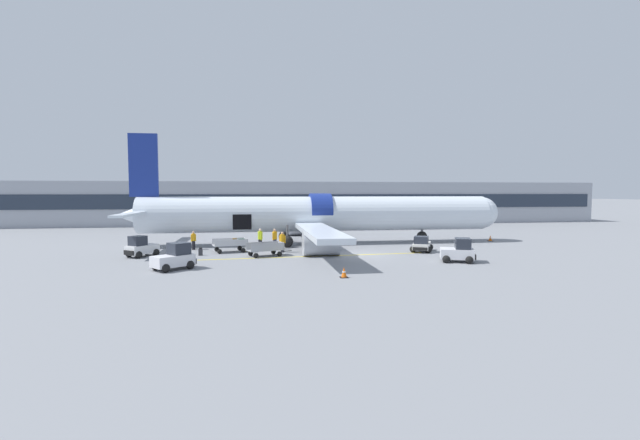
{
  "coord_description": "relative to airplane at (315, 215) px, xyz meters",
  "views": [
    {
      "loc": [
        -8.61,
        -33.52,
        5.08
      ],
      "look_at": [
        -2.75,
        4.45,
        2.56
      ],
      "focal_mm": 24.0,
      "sensor_mm": 36.0,
      "label": 1
    }
  ],
  "objects": [
    {
      "name": "baggage_tug_lead",
      "position": [
        8.2,
        -6.93,
        -2.26
      ],
      "size": [
        2.54,
        3.12,
        1.34
      ],
      "color": "silver",
      "rests_on": "ground_plane"
    },
    {
      "name": "safety_cone_nose",
      "position": [
        18.28,
        -0.59,
        -2.56
      ],
      "size": [
        0.51,
        0.51,
        0.6
      ],
      "color": "black",
      "rests_on": "ground_plane"
    },
    {
      "name": "baggage_tug_mid",
      "position": [
        -14.72,
        -6.36,
        -2.15
      ],
      "size": [
        2.45,
        2.63,
        1.67
      ],
      "color": "white",
      "rests_on": "ground_plane"
    },
    {
      "name": "baggage_cart_queued",
      "position": [
        -5.05,
        -7.51,
        -2.32
      ],
      "size": [
        3.73,
        2.31,
        1.07
      ],
      "color": "#999BA0",
      "rests_on": "ground_plane"
    },
    {
      "name": "apron_marking_line",
      "position": [
        -1.13,
        -8.23,
        -2.83
      ],
      "size": [
        18.11,
        1.31,
        0.01
      ],
      "color": "yellow",
      "rests_on": "ground_plane"
    },
    {
      "name": "suitcase_on_tarmac_upright",
      "position": [
        -10.2,
        -6.45,
        -2.56
      ],
      "size": [
        0.35,
        0.22,
        0.66
      ],
      "color": "#2D2D33",
      "rests_on": "ground_plane"
    },
    {
      "name": "ground_crew_supervisor",
      "position": [
        -11.23,
        -2.78,
        -1.97
      ],
      "size": [
        0.52,
        0.52,
        1.64
      ],
      "color": "black",
      "rests_on": "ground_plane"
    },
    {
      "name": "ground_crew_loader_b",
      "position": [
        -4.14,
        -3.46,
        -1.88
      ],
      "size": [
        0.57,
        0.59,
        1.82
      ],
      "color": "#1E2338",
      "rests_on": "ground_plane"
    },
    {
      "name": "safety_cone_engine_left",
      "position": [
        -0.67,
        -16.83,
        -2.54
      ],
      "size": [
        0.48,
        0.48,
        0.63
      ],
      "color": "black",
      "rests_on": "ground_plane"
    },
    {
      "name": "baggage_tug_spare",
      "position": [
        -11.12,
        -12.47,
        -2.11
      ],
      "size": [
        2.88,
        2.7,
        1.74
      ],
      "color": "silver",
      "rests_on": "ground_plane"
    },
    {
      "name": "ground_crew_driver",
      "position": [
        -3.59,
        -5.57,
        -1.91
      ],
      "size": [
        0.58,
        0.54,
        1.75
      ],
      "color": "#2D2D33",
      "rests_on": "ground_plane"
    },
    {
      "name": "terminal_strip",
      "position": [
        2.7,
        29.43,
        0.49
      ],
      "size": [
        96.85,
        11.91,
        6.65
      ],
      "color": "#9EA3AD",
      "rests_on": "ground_plane"
    },
    {
      "name": "baggage_cart_loading",
      "position": [
        -7.87,
        -4.74,
        -2.26
      ],
      "size": [
        3.78,
        2.29,
        1.15
      ],
      "color": "#B7BABF",
      "rests_on": "ground_plane"
    },
    {
      "name": "ground_crew_loader_a",
      "position": [
        -5.41,
        -3.45,
        -1.86
      ],
      "size": [
        0.54,
        0.64,
        1.86
      ],
      "color": "black",
      "rests_on": "ground_plane"
    },
    {
      "name": "airplane",
      "position": [
        0.0,
        0.0,
        0.0
      ],
      "size": [
        37.69,
        31.36,
        10.43
      ],
      "color": "silver",
      "rests_on": "ground_plane"
    },
    {
      "name": "baggage_tug_rear",
      "position": [
        8.78,
        -12.45,
        -2.1
      ],
      "size": [
        2.83,
        2.6,
        1.74
      ],
      "color": "silver",
      "rests_on": "ground_plane"
    },
    {
      "name": "ground_plane",
      "position": [
        2.7,
        -7.93,
        -2.83
      ],
      "size": [
        500.0,
        500.0,
        0.0
      ],
      "primitive_type": "plane",
      "color": "gray"
    }
  ]
}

